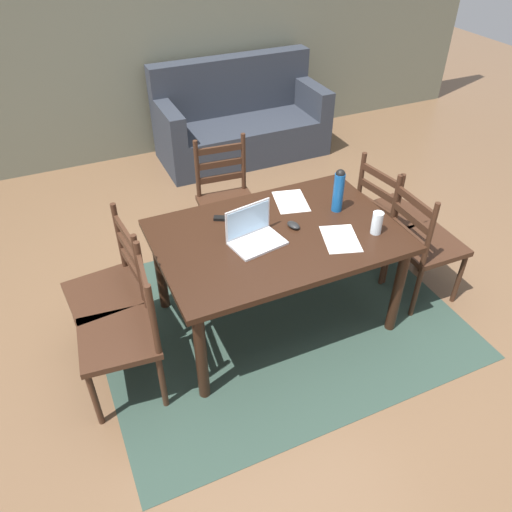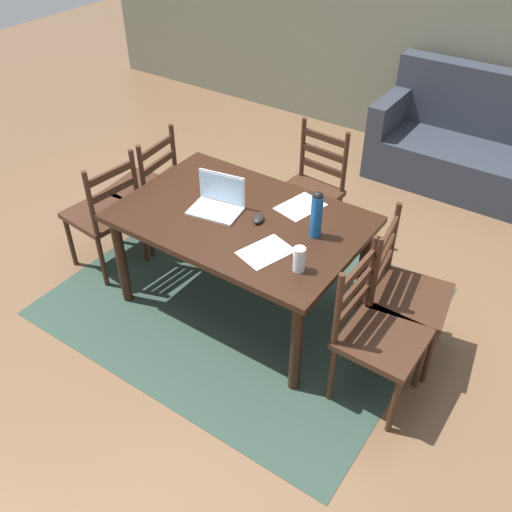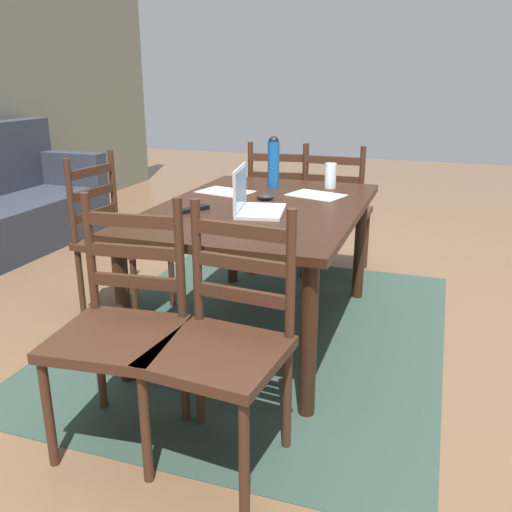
{
  "view_description": "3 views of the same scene",
  "coord_description": "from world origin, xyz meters",
  "px_view_note": "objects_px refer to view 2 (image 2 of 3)",
  "views": [
    {
      "loc": [
        -1.19,
        -2.32,
        2.57
      ],
      "look_at": [
        -0.08,
        0.15,
        0.47
      ],
      "focal_mm": 35.25,
      "sensor_mm": 36.0,
      "label": 1
    },
    {
      "loc": [
        1.73,
        -2.35,
        2.71
      ],
      "look_at": [
        0.14,
        -0.04,
        0.5
      ],
      "focal_mm": 39.2,
      "sensor_mm": 36.0,
      "label": 2
    },
    {
      "loc": [
        -2.68,
        -0.89,
        1.38
      ],
      "look_at": [
        -0.12,
        -0.01,
        0.49
      ],
      "focal_mm": 38.66,
      "sensor_mm": 36.0,
      "label": 3
    }
  ],
  "objects_px": {
    "chair_far_head": "(309,192)",
    "couch": "(477,148)",
    "water_bottle": "(317,214)",
    "tv_remote": "(236,185)",
    "chair_left_far": "(145,189)",
    "computer_mouse": "(259,219)",
    "dining_table": "(241,227)",
    "chair_left_near": "(105,214)",
    "chair_right_far": "(405,294)",
    "laptop": "(218,201)",
    "drinking_glass": "(299,259)",
    "chair_right_near": "(376,335)"
  },
  "relations": [
    {
      "from": "chair_far_head",
      "to": "laptop",
      "type": "relative_size",
      "value": 2.68
    },
    {
      "from": "chair_right_far",
      "to": "couch",
      "type": "relative_size",
      "value": 0.53
    },
    {
      "from": "chair_left_far",
      "to": "chair_left_near",
      "type": "bearing_deg",
      "value": -90.0
    },
    {
      "from": "water_bottle",
      "to": "computer_mouse",
      "type": "xyz_separation_m",
      "value": [
        -0.36,
        -0.07,
        -0.14
      ]
    },
    {
      "from": "chair_right_far",
      "to": "chair_right_near",
      "type": "height_order",
      "value": "same"
    },
    {
      "from": "chair_left_near",
      "to": "chair_right_near",
      "type": "height_order",
      "value": "same"
    },
    {
      "from": "chair_left_near",
      "to": "tv_remote",
      "type": "height_order",
      "value": "chair_left_near"
    },
    {
      "from": "chair_left_near",
      "to": "couch",
      "type": "relative_size",
      "value": 0.53
    },
    {
      "from": "chair_left_near",
      "to": "computer_mouse",
      "type": "xyz_separation_m",
      "value": [
        1.18,
        0.23,
        0.29
      ]
    },
    {
      "from": "chair_left_far",
      "to": "laptop",
      "type": "xyz_separation_m",
      "value": [
        0.89,
        -0.22,
        0.33
      ]
    },
    {
      "from": "chair_left_near",
      "to": "computer_mouse",
      "type": "height_order",
      "value": "chair_left_near"
    },
    {
      "from": "dining_table",
      "to": "chair_left_far",
      "type": "relative_size",
      "value": 1.62
    },
    {
      "from": "chair_left_far",
      "to": "tv_remote",
      "type": "xyz_separation_m",
      "value": [
        0.82,
        0.07,
        0.28
      ]
    },
    {
      "from": "laptop",
      "to": "dining_table",
      "type": "bearing_deg",
      "value": 2.87
    },
    {
      "from": "chair_right_far",
      "to": "computer_mouse",
      "type": "distance_m",
      "value": 0.99
    },
    {
      "from": "chair_far_head",
      "to": "couch",
      "type": "bearing_deg",
      "value": 64.25
    },
    {
      "from": "chair_left_far",
      "to": "chair_right_near",
      "type": "relative_size",
      "value": 1.0
    },
    {
      "from": "chair_far_head",
      "to": "laptop",
      "type": "xyz_separation_m",
      "value": [
        -0.17,
        -0.89,
        0.33
      ]
    },
    {
      "from": "chair_right_far",
      "to": "tv_remote",
      "type": "xyz_separation_m",
      "value": [
        -1.29,
        0.08,
        0.28
      ]
    },
    {
      "from": "dining_table",
      "to": "chair_right_near",
      "type": "height_order",
      "value": "chair_right_near"
    },
    {
      "from": "dining_table",
      "to": "chair_left_near",
      "type": "xyz_separation_m",
      "value": [
        -1.06,
        -0.21,
        -0.18
      ]
    },
    {
      "from": "chair_left_far",
      "to": "drinking_glass",
      "type": "xyz_separation_m",
      "value": [
        1.63,
        -0.46,
        0.34
      ]
    },
    {
      "from": "chair_left_far",
      "to": "chair_right_near",
      "type": "height_order",
      "value": "same"
    },
    {
      "from": "chair_far_head",
      "to": "chair_right_far",
      "type": "distance_m",
      "value": 1.26
    },
    {
      "from": "chair_left_near",
      "to": "chair_right_far",
      "type": "height_order",
      "value": "same"
    },
    {
      "from": "couch",
      "to": "drinking_glass",
      "type": "height_order",
      "value": "couch"
    },
    {
      "from": "couch",
      "to": "computer_mouse",
      "type": "xyz_separation_m",
      "value": [
        -0.68,
        -2.53,
        0.39
      ]
    },
    {
      "from": "chair_far_head",
      "to": "couch",
      "type": "xyz_separation_m",
      "value": [
        0.8,
        1.66,
        -0.11
      ]
    },
    {
      "from": "dining_table",
      "to": "chair_far_head",
      "type": "height_order",
      "value": "chair_far_head"
    },
    {
      "from": "dining_table",
      "to": "chair_right_far",
      "type": "xyz_separation_m",
      "value": [
        1.06,
        0.2,
        -0.18
      ]
    },
    {
      "from": "chair_far_head",
      "to": "couch",
      "type": "relative_size",
      "value": 0.53
    },
    {
      "from": "couch",
      "to": "water_bottle",
      "type": "bearing_deg",
      "value": -97.29
    },
    {
      "from": "chair_left_far",
      "to": "chair_right_near",
      "type": "xyz_separation_m",
      "value": [
        2.12,
        -0.42,
        0.0
      ]
    },
    {
      "from": "dining_table",
      "to": "chair_left_far",
      "type": "bearing_deg",
      "value": 168.78
    },
    {
      "from": "water_bottle",
      "to": "tv_remote",
      "type": "height_order",
      "value": "water_bottle"
    },
    {
      "from": "chair_far_head",
      "to": "couch",
      "type": "height_order",
      "value": "couch"
    },
    {
      "from": "chair_left_near",
      "to": "water_bottle",
      "type": "bearing_deg",
      "value": 10.71
    },
    {
      "from": "tv_remote",
      "to": "chair_right_near",
      "type": "bearing_deg",
      "value": -82.69
    },
    {
      "from": "drinking_glass",
      "to": "tv_remote",
      "type": "distance_m",
      "value": 0.97
    },
    {
      "from": "chair_left_near",
      "to": "drinking_glass",
      "type": "height_order",
      "value": "chair_left_near"
    },
    {
      "from": "chair_left_far",
      "to": "computer_mouse",
      "type": "relative_size",
      "value": 9.5
    },
    {
      "from": "chair_left_near",
      "to": "chair_far_head",
      "type": "xyz_separation_m",
      "value": [
        1.06,
        1.1,
        0.0
      ]
    },
    {
      "from": "dining_table",
      "to": "laptop",
      "type": "height_order",
      "value": "laptop"
    },
    {
      "from": "chair_right_near",
      "to": "drinking_glass",
      "type": "xyz_separation_m",
      "value": [
        -0.48,
        -0.04,
        0.34
      ]
    },
    {
      "from": "laptop",
      "to": "water_bottle",
      "type": "relative_size",
      "value": 1.16
    },
    {
      "from": "chair_right_far",
      "to": "laptop",
      "type": "relative_size",
      "value": 2.68
    },
    {
      "from": "chair_left_far",
      "to": "water_bottle",
      "type": "bearing_deg",
      "value": -4.71
    },
    {
      "from": "computer_mouse",
      "to": "laptop",
      "type": "bearing_deg",
      "value": 170.52
    },
    {
      "from": "water_bottle",
      "to": "tv_remote",
      "type": "bearing_deg",
      "value": 164.96
    },
    {
      "from": "dining_table",
      "to": "computer_mouse",
      "type": "relative_size",
      "value": 15.39
    }
  ]
}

